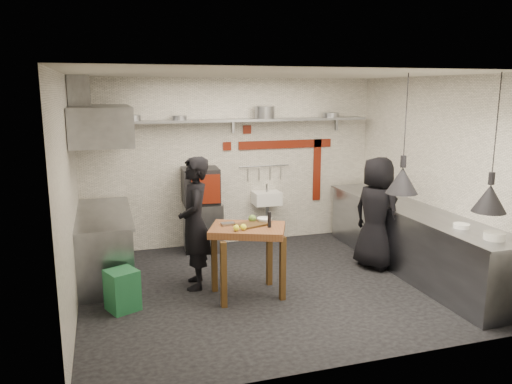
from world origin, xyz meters
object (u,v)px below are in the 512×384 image
object	(u,v)px
oven_stand	(203,226)
combi_oven	(201,186)
green_bin	(122,290)
chef_left	(195,223)
prep_table	(248,261)
chef_right	(377,213)

from	to	relation	value
oven_stand	combi_oven	distance (m)	0.69
oven_stand	green_bin	world-z (taller)	oven_stand
oven_stand	chef_left	world-z (taller)	chef_left
prep_table	oven_stand	bearing A→B (deg)	117.75
oven_stand	chef_right	size ratio (longest dim) A/B	0.48
green_bin	chef_right	size ratio (longest dim) A/B	0.30
combi_oven	prep_table	size ratio (longest dim) A/B	0.63
combi_oven	chef_right	bearing A→B (deg)	-29.87
combi_oven	green_bin	world-z (taller)	combi_oven
chef_right	combi_oven	bearing A→B (deg)	36.46
combi_oven	oven_stand	bearing A→B (deg)	51.91
oven_stand	chef_right	xyz separation A→B (m)	(2.29, -1.57, 0.43)
chef_right	prep_table	bearing A→B (deg)	81.82
green_bin	prep_table	distance (m)	1.58
chef_left	chef_right	size ratio (longest dim) A/B	1.06
oven_stand	green_bin	bearing A→B (deg)	-121.36
prep_table	chef_left	distance (m)	0.88
combi_oven	chef_left	size ratio (longest dim) A/B	0.33
oven_stand	green_bin	xyz separation A→B (m)	(-1.38, -1.98, -0.15)
combi_oven	prep_table	bearing A→B (deg)	-80.29
combi_oven	green_bin	distance (m)	2.51
chef_right	green_bin	bearing A→B (deg)	76.33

